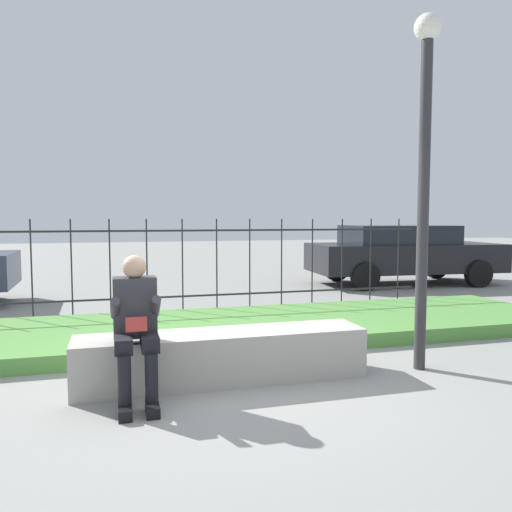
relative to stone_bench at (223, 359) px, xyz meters
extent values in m
plane|color=gray|center=(0.05, 0.00, -0.22)|extent=(60.00, 60.00, 0.00)
cube|color=#ADA89E|center=(0.00, 0.00, 0.03)|extent=(2.88, 0.57, 0.49)
cube|color=gray|center=(0.00, 0.00, -0.18)|extent=(2.76, 0.53, 0.08)
cube|color=black|center=(-0.97, -0.69, -0.18)|extent=(0.11, 0.26, 0.09)
cylinder|color=black|center=(-0.97, -0.63, 0.07)|extent=(0.11, 0.11, 0.40)
cube|color=black|center=(-0.97, -0.42, 0.33)|extent=(0.15, 0.42, 0.13)
cube|color=black|center=(-0.75, -0.69, -0.18)|extent=(0.11, 0.26, 0.09)
cylinder|color=black|center=(-0.75, -0.63, 0.07)|extent=(0.11, 0.11, 0.40)
cube|color=black|center=(-0.75, -0.42, 0.33)|extent=(0.15, 0.42, 0.13)
cube|color=#333338|center=(-0.86, -0.21, 0.60)|extent=(0.38, 0.24, 0.54)
sphere|color=tan|center=(-0.86, -0.23, 0.97)|extent=(0.21, 0.21, 0.21)
cylinder|color=#333338|center=(-1.03, -0.37, 0.62)|extent=(0.08, 0.29, 0.24)
cylinder|color=#333338|center=(-0.68, -0.37, 0.62)|extent=(0.08, 0.29, 0.24)
cube|color=#B2332D|center=(-0.86, -0.47, 0.49)|extent=(0.18, 0.09, 0.13)
cube|color=#569342|center=(0.05, 1.85, -0.13)|extent=(10.67, 2.31, 0.19)
cylinder|color=#232326|center=(0.05, 3.47, 0.10)|extent=(8.67, 0.03, 0.03)
cylinder|color=#232326|center=(0.05, 3.47, 1.20)|extent=(8.67, 0.03, 0.03)
cylinder|color=#232326|center=(-2.26, 3.47, 0.58)|extent=(0.02, 0.02, 1.61)
cylinder|color=#232326|center=(-1.68, 3.47, 0.58)|extent=(0.02, 0.02, 1.61)
cylinder|color=#232326|center=(-1.10, 3.47, 0.58)|extent=(0.02, 0.02, 1.61)
cylinder|color=#232326|center=(-0.53, 3.47, 0.58)|extent=(0.02, 0.02, 1.61)
cylinder|color=#232326|center=(0.05, 3.47, 0.58)|extent=(0.02, 0.02, 1.61)
cylinder|color=#232326|center=(0.63, 3.47, 0.58)|extent=(0.02, 0.02, 1.61)
cylinder|color=#232326|center=(1.21, 3.47, 0.58)|extent=(0.02, 0.02, 1.61)
cylinder|color=#232326|center=(1.79, 3.47, 0.58)|extent=(0.02, 0.02, 1.61)
cylinder|color=#232326|center=(2.36, 3.47, 0.58)|extent=(0.02, 0.02, 1.61)
cylinder|color=#232326|center=(2.94, 3.47, 0.58)|extent=(0.02, 0.02, 1.61)
cylinder|color=#232326|center=(3.52, 3.47, 0.58)|extent=(0.02, 0.02, 1.61)
cylinder|color=#232326|center=(4.10, 3.47, 0.58)|extent=(0.02, 0.02, 1.61)
cube|color=black|center=(5.84, 6.00, 0.44)|extent=(4.72, 2.17, 0.68)
cube|color=black|center=(5.65, 6.01, 1.00)|extent=(2.64, 1.80, 0.45)
cylinder|color=black|center=(7.19, 4.99, 0.10)|extent=(0.66, 0.25, 0.64)
cylinder|color=black|center=(7.32, 6.80, 0.10)|extent=(0.66, 0.25, 0.64)
cylinder|color=black|center=(4.35, 5.20, 0.10)|extent=(0.66, 0.25, 0.64)
cylinder|color=black|center=(4.48, 7.00, 0.10)|extent=(0.66, 0.25, 0.64)
cylinder|color=#2D2D30|center=(2.12, -0.19, 1.53)|extent=(0.12, 0.12, 3.50)
sphere|color=white|center=(2.12, -0.19, 3.36)|extent=(0.28, 0.28, 0.28)
camera|label=1|loc=(-1.01, -4.79, 1.40)|focal=35.00mm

